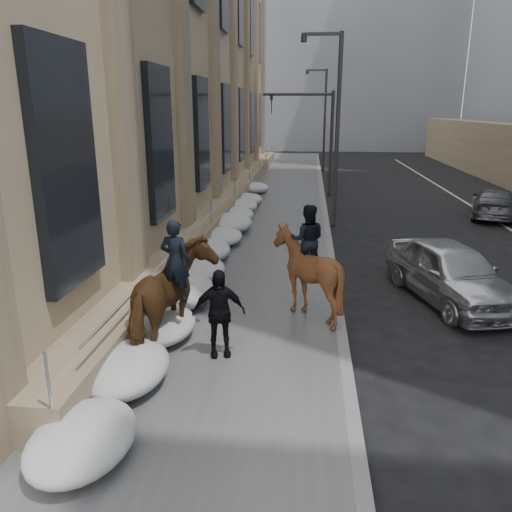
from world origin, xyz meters
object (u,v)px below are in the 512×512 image
Objects in this scene: car_silver at (451,272)px; pedestrian at (219,313)px; mounted_horse_right at (307,269)px; car_grey at (494,203)px; mounted_horse_left at (173,297)px.

pedestrian is at bearing -160.99° from car_silver.
car_silver is (5.62, 3.95, -0.23)m from pedestrian.
mounted_horse_right is 1.48× the size of pedestrian.
car_grey is (10.58, 15.40, -0.36)m from pedestrian.
mounted_horse_left is 19.14m from car_grey.
mounted_horse_right is 15.79m from car_grey.
pedestrian is 6.87m from car_silver.
pedestrian reaches higher than car_silver.
mounted_horse_right is at bearing 38.36° from pedestrian.
car_grey is at bearing -118.98° from mounted_horse_left.
car_silver is (6.60, 3.79, -0.48)m from mounted_horse_left.
mounted_horse_right is 0.58× the size of car_grey.
mounted_horse_right reaches higher than pedestrian.
mounted_horse_left is at bearing 38.06° from mounted_horse_right.
mounted_horse_right is at bearing 74.28° from car_grey.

